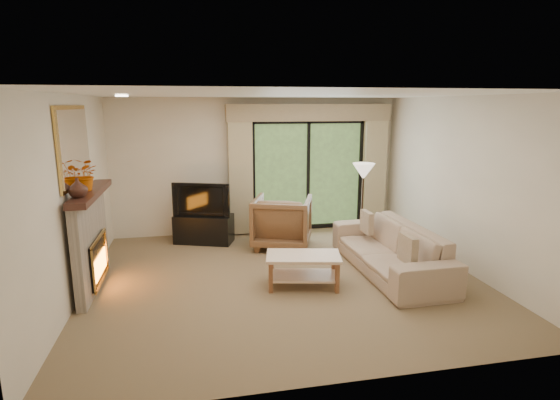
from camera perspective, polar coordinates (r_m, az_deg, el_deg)
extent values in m
plane|color=#7E6648|center=(6.45, 0.54, -10.16)|extent=(5.50, 5.50, 0.00)
plane|color=white|center=(5.96, 0.59, 13.61)|extent=(5.50, 5.50, 0.00)
plane|color=beige|center=(8.50, -2.95, 4.43)|extent=(5.00, 0.00, 5.00)
plane|color=beige|center=(3.74, 8.59, -6.01)|extent=(5.00, 0.00, 5.00)
plane|color=beige|center=(6.13, -25.46, 0.15)|extent=(0.00, 5.00, 5.00)
plane|color=beige|center=(7.16, 22.65, 1.99)|extent=(0.00, 5.00, 5.00)
cube|color=tan|center=(8.31, -5.17, 3.52)|extent=(0.45, 0.18, 2.35)
cube|color=tan|center=(9.01, 12.19, 3.98)|extent=(0.45, 0.18, 2.35)
cube|color=tan|center=(8.49, 3.94, 11.32)|extent=(3.20, 0.24, 0.32)
cube|color=black|center=(8.09, -9.90, -3.71)|extent=(1.12, 0.78, 0.51)
imported|color=black|center=(7.95, -10.05, 0.16)|extent=(1.03, 0.48, 0.60)
imported|color=brown|center=(7.69, 0.30, -2.84)|extent=(1.25, 1.27, 0.91)
imported|color=tan|center=(6.78, 14.11, -6.19)|extent=(0.99, 2.45, 0.71)
cube|color=brown|center=(6.08, 16.35, -6.16)|extent=(0.10, 0.38, 0.37)
cube|color=brown|center=(7.30, 11.27, -2.85)|extent=(0.10, 0.36, 0.36)
imported|color=#3D2018|center=(5.80, -24.93, 1.47)|extent=(0.26, 0.26, 0.24)
imported|color=#C25407|center=(6.19, -24.14, 3.03)|extent=(0.45, 0.42, 0.42)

